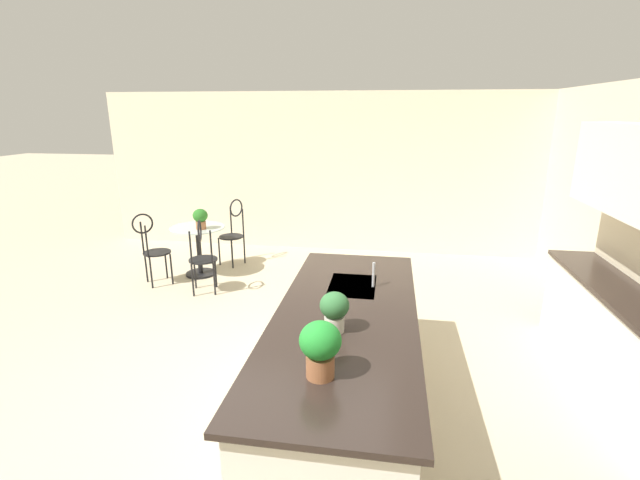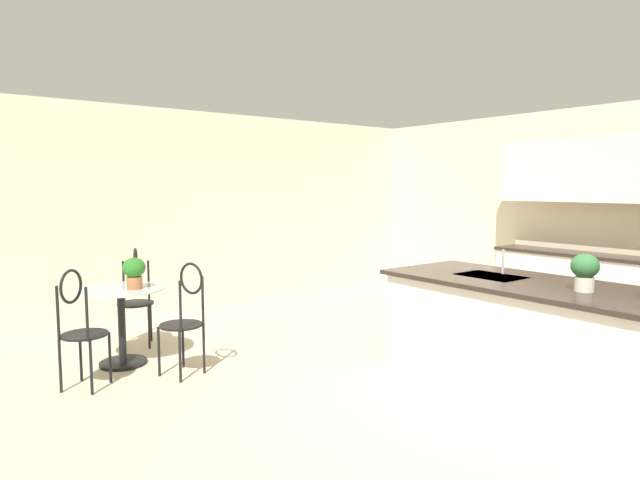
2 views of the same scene
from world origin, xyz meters
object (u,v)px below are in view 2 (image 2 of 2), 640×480
object	(u,v)px
potted_plant_on_table	(134,271)
potted_plant_counter_near	(585,270)
chair_near_window	(80,323)
chair_by_island	(185,314)
bistro_table	(122,319)
chair_toward_desk	(136,292)

from	to	relation	value
potted_plant_on_table	potted_plant_counter_near	xyz separation A→B (m)	(3.10, 2.33, 0.17)
chair_near_window	chair_by_island	world-z (taller)	same
chair_by_island	chair_near_window	bearing A→B (deg)	-104.33
bistro_table	chair_by_island	distance (m)	0.77
chair_toward_desk	potted_plant_on_table	size ratio (longest dim) A/B	3.51
chair_near_window	chair_toward_desk	bearing A→B (deg)	141.90
bistro_table	chair_by_island	world-z (taller)	chair_by_island
chair_toward_desk	potted_plant_counter_near	world-z (taller)	potted_plant_counter_near
chair_near_window	potted_plant_on_table	distance (m)	0.77
chair_near_window	potted_plant_counter_near	bearing A→B (deg)	46.82
bistro_table	chair_toward_desk	xyz separation A→B (m)	(-0.58, 0.33, 0.13)
chair_by_island	chair_toward_desk	world-z (taller)	same
chair_by_island	potted_plant_counter_near	size ratio (longest dim) A/B	3.66
potted_plant_on_table	chair_toward_desk	bearing A→B (deg)	161.11
potted_plant_counter_near	chair_by_island	bearing A→B (deg)	-140.46
potted_plant_on_table	chair_near_window	bearing A→B (deg)	-58.11
chair_near_window	chair_by_island	size ratio (longest dim) A/B	1.00
chair_by_island	chair_toward_desk	xyz separation A→B (m)	(-1.25, -0.02, 0.00)
bistro_table	potted_plant_counter_near	distance (m)	4.07
potted_plant_on_table	potted_plant_counter_near	distance (m)	3.88
chair_near_window	chair_by_island	xyz separation A→B (m)	(0.21, 0.83, 0.00)
chair_near_window	chair_toward_desk	xyz separation A→B (m)	(-1.04, 0.81, 0.00)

